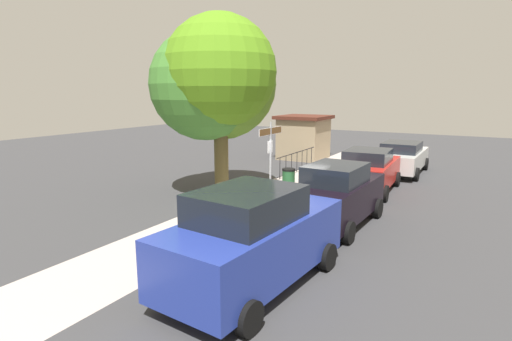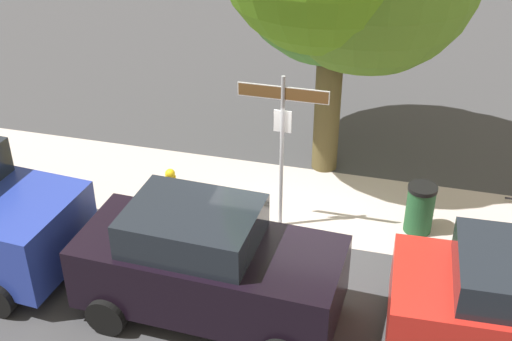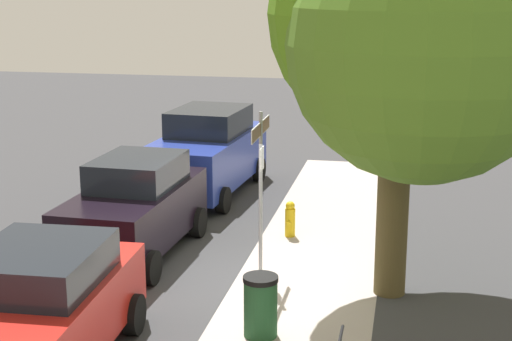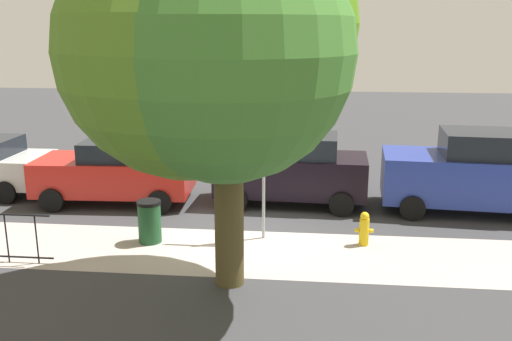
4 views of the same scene
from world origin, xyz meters
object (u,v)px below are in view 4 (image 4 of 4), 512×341
shade_tree (214,38)px  car_red (116,171)px  trash_bin (150,221)px  street_sign (264,146)px  car_blue (475,173)px  car_black (293,170)px  fire_hydrant (364,229)px

shade_tree → car_red: shade_tree is taller
shade_tree → trash_bin: 5.05m
street_sign → car_red: size_ratio=0.71×
car_blue → car_red: bearing=5.1°
street_sign → trash_bin: 3.11m
trash_bin → car_black: bearing=-134.7°
street_sign → car_blue: (-5.35, -2.45, -1.11)m
street_sign → car_black: (-0.57, -2.66, -1.21)m
car_black → car_red: (4.88, 0.32, -0.07)m
shade_tree → trash_bin: bearing=-48.4°
street_sign → car_black: 2.97m
street_sign → fire_hydrant: size_ratio=3.96×
car_black → fire_hydrant: bearing=123.5°
street_sign → fire_hydrant: bearing=175.0°
car_black → trash_bin: 4.47m
car_red → trash_bin: 3.36m
car_blue → car_black: bearing=2.0°
fire_hydrant → car_black: bearing=-58.9°
shade_tree → car_blue: size_ratio=1.46×
shade_tree → car_black: 6.57m
car_black → trash_bin: car_black is taller
car_black → fire_hydrant: (-1.72, 2.86, -0.59)m
car_black → street_sign: bearing=80.3°
car_blue → car_black: size_ratio=1.15×
car_blue → fire_hydrant: size_ratio=6.13×
car_blue → fire_hydrant: car_blue is taller
street_sign → fire_hydrant: 2.92m
fire_hydrant → trash_bin: 4.86m
street_sign → shade_tree: size_ratio=0.44×
street_sign → shade_tree: 3.67m
street_sign → shade_tree: (0.61, 2.69, 2.41)m
car_black → fire_hydrant: 3.39m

